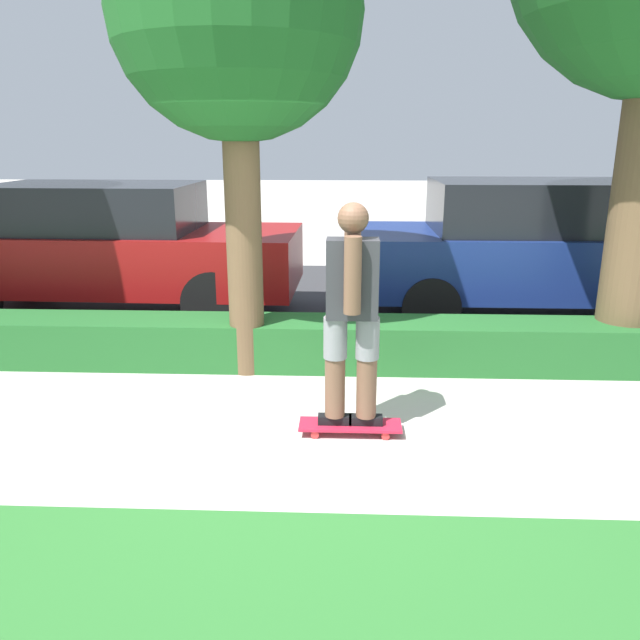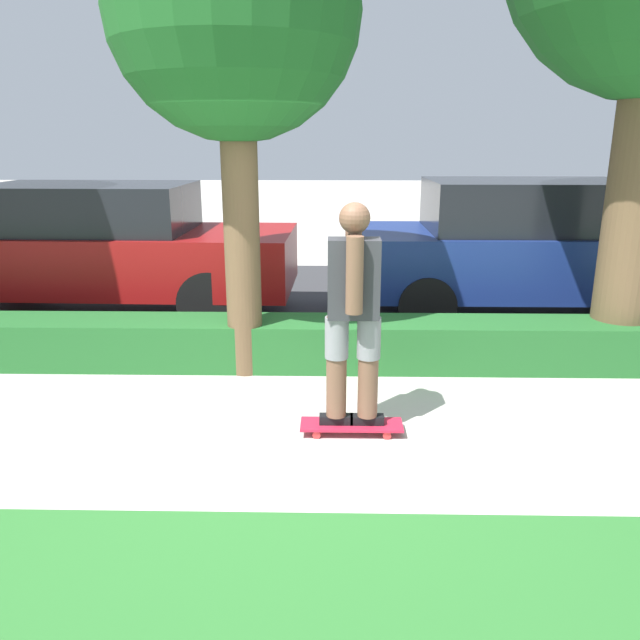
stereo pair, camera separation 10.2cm
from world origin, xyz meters
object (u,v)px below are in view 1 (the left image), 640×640
Objects in this scene: parked_car_middle at (538,248)px; tree_mid at (236,17)px; skateboard at (350,425)px; parked_car_front at (108,247)px; skater_person at (352,311)px.

tree_mid is at bearing -147.87° from parked_car_middle.
skateboard is 4.61m from parked_car_front.
skateboard is 0.17× the size of parked_car_front.
parked_car_middle is at bearing 55.50° from skateboard.
parked_car_front is 1.02× the size of parked_car_middle.
tree_mid is 3.69m from parked_car_front.
skater_person is at bearing -53.33° from tree_mid.
skater_person is at bearing -45.91° from parked_car_front.
parked_car_front is (-3.08, 3.33, 0.82)m from skateboard.
parked_car_middle is (5.45, 0.12, -0.00)m from parked_car_front.
tree_mid is at bearing 126.67° from skateboard.
skater_person is at bearing 0.00° from skateboard.
tree_mid reaches higher than skateboard.
parked_car_middle reaches higher than parked_car_front.
skateboard is 0.47× the size of skater_person.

